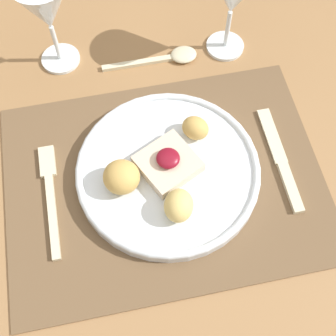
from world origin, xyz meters
TOP-DOWN VIEW (x-y plane):
  - ground_plane at (0.00, 0.00)m, footprint 8.00×8.00m
  - dining_table at (0.00, 0.00)m, footprint 1.36×1.13m
  - placemat at (0.00, 0.00)m, footprint 0.48×0.36m
  - dinner_plate at (0.01, 0.01)m, footprint 0.28×0.28m
  - fork at (-0.17, 0.01)m, footprint 0.02×0.18m
  - knife at (0.18, -0.01)m, footprint 0.02×0.18m
  - spoon at (0.06, 0.23)m, footprint 0.17×0.04m
  - wine_glass_far at (-0.13, 0.27)m, footprint 0.09×0.09m

SIDE VIEW (x-z plane):
  - ground_plane at x=0.00m, z-range 0.00..0.00m
  - dining_table at x=0.00m, z-range 0.30..1.06m
  - placemat at x=0.00m, z-range 0.77..0.77m
  - spoon at x=0.06m, z-range 0.77..0.78m
  - fork at x=-0.17m, z-range 0.77..0.78m
  - knife at x=0.18m, z-range 0.77..0.78m
  - dinner_plate at x=0.01m, z-range 0.76..0.81m
  - wine_glass_far at x=-0.13m, z-range 0.80..0.97m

